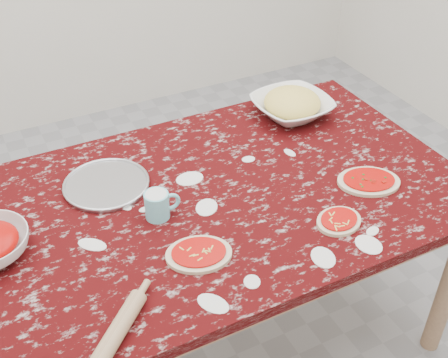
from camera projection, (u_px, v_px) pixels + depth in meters
The scene contains 9 objects.
ground at pixel (224, 334), 2.33m from camera, with size 4.00×4.00×0.00m, color gray.
worktable at pixel (224, 210), 1.93m from camera, with size 1.60×1.00×0.75m.
pizza_tray at pixel (106, 185), 1.90m from camera, with size 0.28×0.28×0.01m, color #B2B2B7.
cheese_bowl at pixel (292, 107), 2.26m from camera, with size 0.30×0.30×0.07m, color white.
flour_mug at pixel (158, 205), 1.75m from camera, with size 0.12×0.08×0.09m.
pizza_left at pixel (199, 254), 1.63m from camera, with size 0.23×0.20×0.02m.
pizza_mid at pixel (339, 221), 1.75m from camera, with size 0.17×0.15×0.02m.
pizza_right at pixel (369, 181), 1.91m from camera, with size 0.26×0.23×0.02m.
rolling_pin at pixel (119, 329), 1.40m from camera, with size 0.05×0.05×0.23m, color tan.
Camera 1 is at (-0.67, -1.32, 1.91)m, focal length 45.36 mm.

